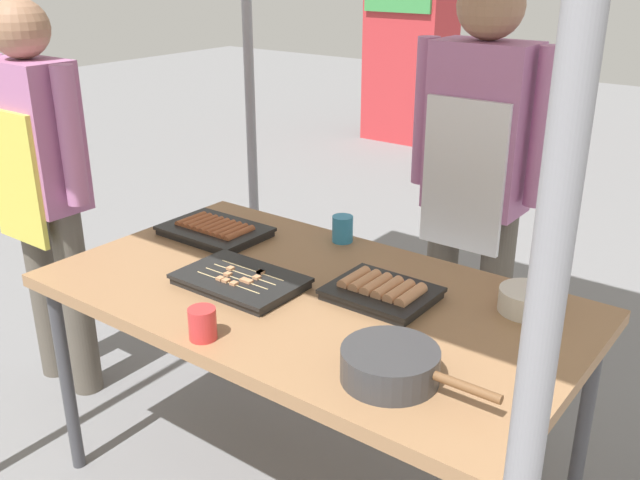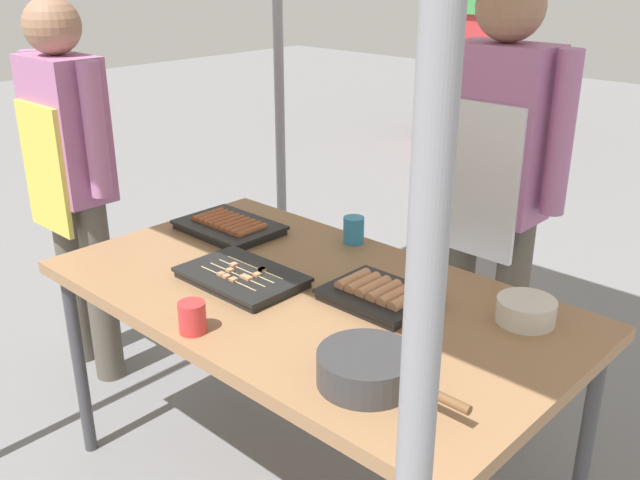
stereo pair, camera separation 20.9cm
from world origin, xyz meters
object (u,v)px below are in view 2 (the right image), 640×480
at_px(cooking_wok, 368,367).
at_px(drink_cup_by_wok, 354,230).
at_px(tray_meat_skewers, 242,277).
at_px(tray_pork_links, 229,226).
at_px(stall_table, 309,307).
at_px(vendor_woman, 494,175).
at_px(customer_nearby, 70,166).
at_px(condiment_bowl, 526,311).
at_px(drink_cup_near_edge, 192,317).
at_px(neighbor_stall_left, 469,49).
at_px(tray_grilled_sausages, 379,294).

distance_m(cooking_wok, drink_cup_by_wok, 0.88).
bearing_deg(cooking_wok, tray_meat_skewers, 165.55).
xyz_separation_m(tray_pork_links, drink_cup_by_wok, (0.40, 0.23, 0.03)).
xyz_separation_m(stall_table, vendor_woman, (0.16, 0.77, 0.28)).
bearing_deg(vendor_woman, drink_cup_by_wok, 50.86).
xyz_separation_m(tray_meat_skewers, vendor_woman, (0.35, 0.86, 0.21)).
bearing_deg(customer_nearby, condiment_bowl, 10.89).
relative_size(stall_table, vendor_woman, 0.97).
relative_size(tray_meat_skewers, condiment_bowl, 2.33).
bearing_deg(tray_pork_links, drink_cup_near_edge, -47.54).
xyz_separation_m(stall_table, neighbor_stall_left, (-2.28, 4.50, 0.17)).
bearing_deg(condiment_bowl, tray_pork_links, -174.20).
distance_m(stall_table, tray_pork_links, 0.58).
xyz_separation_m(tray_pork_links, vendor_woman, (0.71, 0.61, 0.21)).
bearing_deg(vendor_woman, drink_cup_near_edge, 79.72).
relative_size(tray_grilled_sausages, tray_meat_skewers, 0.80).
height_order(drink_cup_by_wok, neighbor_stall_left, neighbor_stall_left).
bearing_deg(neighbor_stall_left, tray_pork_links, -68.25).
relative_size(tray_pork_links, cooking_wok, 0.92).
height_order(tray_pork_links, condiment_bowl, condiment_bowl).
xyz_separation_m(stall_table, tray_grilled_sausages, (0.20, 0.09, 0.08)).
bearing_deg(tray_pork_links, condiment_bowl, 5.80).
xyz_separation_m(tray_pork_links, drink_cup_near_edge, (0.50, -0.54, 0.02)).
bearing_deg(condiment_bowl, tray_grilled_sausages, -153.92).
relative_size(drink_cup_near_edge, neighbor_stall_left, 0.05).
xyz_separation_m(drink_cup_by_wok, customer_nearby, (-1.08, -0.46, 0.12)).
bearing_deg(tray_pork_links, vendor_woman, 40.78).
distance_m(drink_cup_near_edge, neighbor_stall_left, 5.37).
height_order(condiment_bowl, customer_nearby, customer_nearby).
height_order(tray_grilled_sausages, neighbor_stall_left, neighbor_stall_left).
bearing_deg(tray_grilled_sausages, condiment_bowl, 26.08).
distance_m(cooking_wok, vendor_woman, 1.08).
distance_m(customer_nearby, neighbor_stall_left, 4.69).
xyz_separation_m(tray_grilled_sausages, cooking_wok, (0.25, -0.35, 0.02)).
height_order(tray_pork_links, drink_cup_by_wok, drink_cup_by_wok).
bearing_deg(neighbor_stall_left, tray_meat_skewers, -65.53).
distance_m(cooking_wok, neighbor_stall_left, 5.48).
bearing_deg(stall_table, cooking_wok, -30.39).
distance_m(tray_pork_links, cooking_wok, 1.08).
bearing_deg(drink_cup_near_edge, stall_table, 82.17).
bearing_deg(drink_cup_by_wok, customer_nearby, -156.83).
distance_m(tray_meat_skewers, condiment_bowl, 0.84).
bearing_deg(customer_nearby, vendor_woman, 31.24).
bearing_deg(tray_grilled_sausages, drink_cup_near_edge, -117.58).
distance_m(tray_pork_links, drink_cup_by_wok, 0.46).
distance_m(tray_meat_skewers, vendor_woman, 0.95).
xyz_separation_m(tray_grilled_sausages, vendor_woman, (-0.04, 0.68, 0.20)).
relative_size(customer_nearby, neighbor_stall_left, 0.90).
xyz_separation_m(tray_pork_links, neighbor_stall_left, (-1.73, 4.34, 0.10)).
height_order(customer_nearby, neighbor_stall_left, neighbor_stall_left).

